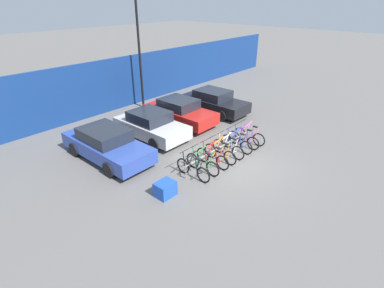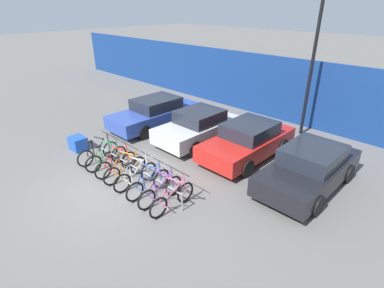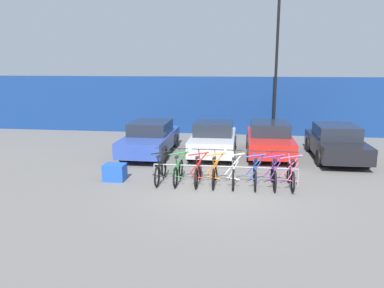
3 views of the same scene
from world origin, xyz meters
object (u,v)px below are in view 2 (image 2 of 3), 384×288
at_px(bicycle_green, 106,158).
at_px(car_black, 309,168).
at_px(bicycle_black, 98,153).
at_px(bicycle_purple, 161,191).
at_px(bicycle_blue, 148,184).
at_px(lamp_post, 316,44).
at_px(car_silver, 198,126).
at_px(bicycle_orange, 125,169).
at_px(bicycle_red, 116,164).
at_px(car_red, 248,141).
at_px(car_blue, 155,113).
at_px(bicycle_white, 136,176).
at_px(bicycle_pink, 172,198).
at_px(cargo_crate, 78,143).
at_px(bike_rack, 134,168).

distance_m(bicycle_green, car_black, 7.05).
relative_size(bicycle_black, bicycle_purple, 1.00).
bearing_deg(bicycle_green, bicycle_purple, 2.05).
relative_size(bicycle_blue, lamp_post, 0.24).
bearing_deg(car_silver, bicycle_black, -109.48).
bearing_deg(bicycle_orange, bicycle_black, -179.88).
height_order(bicycle_red, car_red, car_red).
xyz_separation_m(car_blue, car_silver, (2.71, 0.17, -0.00)).
height_order(bicycle_white, bicycle_purple, same).
bearing_deg(bicycle_purple, bicycle_pink, -1.99).
height_order(bicycle_orange, cargo_crate, bicycle_orange).
xyz_separation_m(bicycle_pink, car_silver, (-2.75, 4.02, 0.31)).
bearing_deg(bicycle_green, cargo_crate, -176.86).
bearing_deg(car_red, cargo_crate, -140.95).
height_order(bicycle_pink, cargo_crate, bicycle_pink).
bearing_deg(car_red, bicycle_white, -108.10).
relative_size(bicycle_purple, car_black, 0.40).
distance_m(bike_rack, bicycle_purple, 1.57).
distance_m(bicycle_black, bicycle_red, 1.24).
bearing_deg(car_blue, bicycle_orange, -51.50).
relative_size(bicycle_pink, car_blue, 0.38).
xyz_separation_m(car_silver, car_black, (5.00, -0.08, 0.00)).
height_order(car_silver, cargo_crate, car_silver).
xyz_separation_m(bicycle_black, car_black, (6.42, 3.94, 0.31)).
height_order(bicycle_pink, car_silver, car_silver).
bearing_deg(car_red, bike_rack, -112.34).
bearing_deg(bicycle_purple, bicycle_green, 178.01).
bearing_deg(bicycle_red, car_black, 35.97).
bearing_deg(bicycle_orange, bicycle_green, -179.88).
xyz_separation_m(bike_rack, bicycle_blue, (0.97, -0.15, -0.12)).
bearing_deg(bicycle_black, lamp_post, 58.61).
relative_size(bike_rack, car_red, 1.12).
relative_size(bicycle_black, car_black, 0.40).
bearing_deg(car_silver, cargo_crate, -126.20).
xyz_separation_m(bicycle_black, bicycle_orange, (1.78, 0.00, 0.00)).
bearing_deg(bicycle_purple, lamp_post, 83.71).
height_order(bicycle_black, bicycle_red, same).
bearing_deg(bicycle_black, bicycle_blue, -3.38).
relative_size(bicycle_pink, car_black, 0.40).
xyz_separation_m(bicycle_red, cargo_crate, (-2.79, -0.04, -0.10)).
xyz_separation_m(bike_rack, bicycle_orange, (-0.31, -0.15, -0.12)).
bearing_deg(car_red, bicycle_green, -126.72).
bearing_deg(cargo_crate, car_silver, 53.80).
bearing_deg(lamp_post, bicycle_green, -114.61).
distance_m(bicycle_pink, car_black, 4.55).
height_order(bicycle_pink, car_blue, car_blue).
bearing_deg(car_black, bicycle_pink, -119.72).
distance_m(car_blue, cargo_crate, 3.92).
relative_size(bicycle_green, bicycle_pink, 1.00).
height_order(bicycle_red, bicycle_purple, same).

